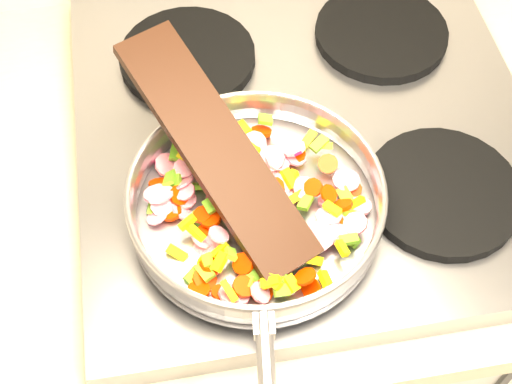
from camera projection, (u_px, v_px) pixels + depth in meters
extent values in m
cube|color=#939399|center=(305.00, 133.00, 0.96)|extent=(0.60, 0.60, 0.04)
cylinder|color=black|center=(215.00, 226.00, 0.84)|extent=(0.19, 0.19, 0.02)
cylinder|color=black|center=(443.00, 192.00, 0.87)|extent=(0.19, 0.19, 0.02)
cylinder|color=black|center=(188.00, 57.00, 1.00)|extent=(0.19, 0.19, 0.02)
cylinder|color=black|center=(381.00, 33.00, 1.02)|extent=(0.19, 0.19, 0.02)
cylinder|color=#9E9EA5|center=(256.00, 212.00, 0.84)|extent=(0.29, 0.29, 0.01)
torus|color=#9E9EA5|center=(256.00, 200.00, 0.82)|extent=(0.33, 0.33, 0.05)
torus|color=#9E9EA5|center=(256.00, 190.00, 0.80)|extent=(0.30, 0.30, 0.01)
cube|color=#9E9EA5|center=(264.00, 323.00, 0.72)|extent=(0.03, 0.03, 0.02)
cube|color=yellow|center=(181.00, 190.00, 0.84)|extent=(0.03, 0.01, 0.01)
cylinder|color=#D81542|center=(157.00, 216.00, 0.82)|extent=(0.04, 0.04, 0.01)
cylinder|color=#D81542|center=(181.00, 161.00, 0.87)|extent=(0.03, 0.03, 0.01)
cylinder|color=#D81542|center=(183.00, 155.00, 0.87)|extent=(0.03, 0.03, 0.02)
cube|color=#5FA51D|center=(239.00, 301.00, 0.77)|extent=(0.01, 0.02, 0.01)
cylinder|color=#D81542|center=(325.00, 231.00, 0.80)|extent=(0.03, 0.03, 0.01)
cylinder|color=#D81542|center=(220.00, 199.00, 0.84)|extent=(0.05, 0.04, 0.03)
cube|color=#5FA51D|center=(245.00, 283.00, 0.77)|extent=(0.02, 0.02, 0.01)
cube|color=#5FA51D|center=(263.00, 174.00, 0.84)|extent=(0.02, 0.02, 0.02)
cylinder|color=#D81542|center=(168.00, 165.00, 0.87)|extent=(0.04, 0.04, 0.02)
cylinder|color=red|center=(179.00, 195.00, 0.83)|extent=(0.03, 0.03, 0.03)
cube|color=#5FA51D|center=(261.00, 167.00, 0.86)|extent=(0.02, 0.02, 0.01)
cylinder|color=red|center=(309.00, 241.00, 0.80)|extent=(0.03, 0.03, 0.02)
cylinder|color=#D81542|center=(219.00, 128.00, 0.89)|extent=(0.04, 0.04, 0.01)
cylinder|color=#D81542|center=(209.00, 169.00, 0.85)|extent=(0.03, 0.03, 0.02)
cylinder|color=red|center=(334.00, 224.00, 0.81)|extent=(0.03, 0.03, 0.03)
cylinder|color=red|center=(294.00, 236.00, 0.80)|extent=(0.04, 0.03, 0.03)
cylinder|color=#D81542|center=(202.00, 240.00, 0.81)|extent=(0.02, 0.03, 0.03)
cylinder|color=#D81542|center=(361.00, 206.00, 0.83)|extent=(0.04, 0.04, 0.01)
cylinder|color=#D81542|center=(355.00, 221.00, 0.82)|extent=(0.04, 0.04, 0.01)
cube|color=yellow|center=(244.00, 155.00, 0.87)|extent=(0.01, 0.02, 0.01)
cylinder|color=#D81542|center=(273.00, 176.00, 0.85)|extent=(0.03, 0.03, 0.02)
cube|color=yellow|center=(355.00, 204.00, 0.83)|extent=(0.03, 0.02, 0.01)
cylinder|color=#D81542|center=(278.00, 160.00, 0.86)|extent=(0.04, 0.05, 0.02)
cylinder|color=#D81542|center=(338.00, 234.00, 0.80)|extent=(0.04, 0.04, 0.01)
cylinder|color=#D81542|center=(183.00, 183.00, 0.84)|extent=(0.03, 0.03, 0.03)
cube|color=yellow|center=(185.00, 157.00, 0.85)|extent=(0.02, 0.02, 0.02)
cube|color=#5FA51D|center=(302.00, 257.00, 0.80)|extent=(0.02, 0.02, 0.02)
cube|color=yellow|center=(229.00, 291.00, 0.75)|extent=(0.02, 0.03, 0.02)
cylinder|color=#D81542|center=(212.00, 177.00, 0.85)|extent=(0.04, 0.04, 0.01)
cube|color=yellow|center=(295.00, 198.00, 0.83)|extent=(0.03, 0.02, 0.01)
cylinder|color=#D81542|center=(288.00, 246.00, 0.80)|extent=(0.03, 0.03, 0.03)
cube|color=yellow|center=(244.00, 128.00, 0.88)|extent=(0.02, 0.03, 0.01)
cube|color=#5FA51D|center=(309.00, 187.00, 0.84)|extent=(0.02, 0.02, 0.01)
cube|color=#5FA51D|center=(236.00, 135.00, 0.90)|extent=(0.02, 0.02, 0.01)
cylinder|color=#D81542|center=(346.00, 180.00, 0.84)|extent=(0.03, 0.03, 0.00)
cube|color=#5FA51D|center=(237.00, 206.00, 0.81)|extent=(0.03, 0.02, 0.01)
cube|color=yellow|center=(308.00, 139.00, 0.89)|extent=(0.02, 0.03, 0.01)
cube|color=yellow|center=(301.00, 152.00, 0.87)|extent=(0.02, 0.03, 0.01)
cylinder|color=red|center=(273.00, 245.00, 0.80)|extent=(0.03, 0.03, 0.01)
cylinder|color=#D81542|center=(289.00, 190.00, 0.84)|extent=(0.03, 0.04, 0.03)
cylinder|color=red|center=(329.00, 194.00, 0.82)|extent=(0.03, 0.03, 0.02)
cube|color=#5FA51D|center=(264.00, 180.00, 0.85)|extent=(0.02, 0.02, 0.02)
cube|color=#5FA51D|center=(257.00, 226.00, 0.81)|extent=(0.02, 0.02, 0.01)
cube|color=yellow|center=(250.00, 149.00, 0.86)|extent=(0.02, 0.02, 0.01)
cylinder|color=#D81542|center=(184.00, 168.00, 0.85)|extent=(0.04, 0.04, 0.01)
cylinder|color=#D81542|center=(253.00, 200.00, 0.84)|extent=(0.04, 0.03, 0.02)
cylinder|color=red|center=(343.00, 205.00, 0.82)|extent=(0.03, 0.03, 0.02)
cube|color=yellow|center=(289.00, 178.00, 0.83)|extent=(0.02, 0.03, 0.02)
cylinder|color=red|center=(251.00, 148.00, 0.88)|extent=(0.03, 0.02, 0.02)
cylinder|color=#D81542|center=(162.00, 205.00, 0.82)|extent=(0.03, 0.03, 0.02)
cube|color=yellow|center=(209.00, 264.00, 0.79)|extent=(0.03, 0.02, 0.01)
cube|color=yellow|center=(266.00, 235.00, 0.79)|extent=(0.02, 0.02, 0.01)
cylinder|color=#D81542|center=(280.00, 185.00, 0.84)|extent=(0.04, 0.03, 0.03)
cylinder|color=red|center=(309.00, 291.00, 0.78)|extent=(0.03, 0.04, 0.03)
cube|color=#5FA51D|center=(349.00, 213.00, 0.82)|extent=(0.02, 0.02, 0.02)
cylinder|color=#D81542|center=(234.00, 295.00, 0.77)|extent=(0.05, 0.05, 0.02)
cylinder|color=#D81542|center=(328.00, 201.00, 0.84)|extent=(0.03, 0.03, 0.01)
cylinder|color=#D81542|center=(272.00, 159.00, 0.85)|extent=(0.04, 0.04, 0.03)
cylinder|color=#D81542|center=(355.00, 223.00, 0.80)|extent=(0.03, 0.03, 0.01)
cylinder|color=#D81542|center=(255.00, 143.00, 0.87)|extent=(0.03, 0.03, 0.02)
cylinder|color=red|center=(199.00, 290.00, 0.77)|extent=(0.03, 0.03, 0.01)
cylinder|color=#D81542|center=(305.00, 188.00, 0.83)|extent=(0.03, 0.04, 0.02)
cylinder|color=red|center=(281.00, 244.00, 0.79)|extent=(0.04, 0.03, 0.01)
cylinder|color=red|center=(160.00, 184.00, 0.85)|extent=(0.04, 0.03, 0.02)
cube|color=#5FA51D|center=(199.00, 186.00, 0.85)|extent=(0.02, 0.02, 0.01)
cylinder|color=red|center=(210.00, 219.00, 0.81)|extent=(0.03, 0.03, 0.01)
cylinder|color=#D81542|center=(343.00, 220.00, 0.82)|extent=(0.04, 0.04, 0.01)
cube|color=#5FA51D|center=(306.00, 202.00, 0.82)|extent=(0.02, 0.03, 0.01)
cylinder|color=red|center=(260.00, 288.00, 0.78)|extent=(0.03, 0.02, 0.02)
cylinder|color=#D81542|center=(185.00, 198.00, 0.84)|extent=(0.04, 0.04, 0.01)
cube|color=#5FA51D|center=(170.00, 178.00, 0.84)|extent=(0.02, 0.02, 0.02)
cylinder|color=red|center=(243.00, 264.00, 0.78)|extent=(0.02, 0.03, 0.03)
cube|color=#5FA51D|center=(350.00, 200.00, 0.84)|extent=(0.02, 0.02, 0.01)
cylinder|color=red|center=(211.00, 265.00, 0.79)|extent=(0.03, 0.04, 0.03)
cube|color=#5FA51D|center=(262.00, 182.00, 0.83)|extent=(0.02, 0.02, 0.02)
cylinder|color=#D81542|center=(329.00, 216.00, 0.81)|extent=(0.04, 0.04, 0.02)
cylinder|color=#D81542|center=(184.00, 191.00, 0.83)|extent=(0.03, 0.03, 0.01)
cylinder|color=#D81542|center=(296.00, 158.00, 0.87)|extent=(0.03, 0.03, 0.01)
cylinder|color=red|center=(262.00, 257.00, 0.78)|extent=(0.04, 0.03, 0.02)
cube|color=#5FA51D|center=(244.00, 204.00, 0.83)|extent=(0.03, 0.02, 0.01)
cube|color=#5FA51D|center=(152.00, 208.00, 0.83)|extent=(0.02, 0.02, 0.02)
cylinder|color=#D81542|center=(235.00, 153.00, 0.86)|extent=(0.04, 0.04, 0.02)
cube|color=yellow|center=(255.00, 157.00, 0.87)|extent=(0.02, 0.02, 0.02)
cylinder|color=#D81542|center=(158.00, 194.00, 0.83)|extent=(0.05, 0.04, 0.02)
cylinder|color=#D81542|center=(257.00, 218.00, 0.82)|extent=(0.03, 0.03, 0.02)
cube|color=#5FA51D|center=(230.00, 215.00, 0.82)|extent=(0.02, 0.02, 0.01)
cube|color=yellow|center=(271.00, 282.00, 0.76)|extent=(0.02, 0.01, 0.02)
cylinder|color=red|center=(328.00, 164.00, 0.85)|extent=(0.04, 0.03, 0.02)
cube|color=yellow|center=(298.00, 230.00, 0.80)|extent=(0.02, 0.01, 0.01)
cube|color=#5FA51D|center=(282.00, 277.00, 0.77)|extent=(0.01, 0.02, 0.02)
cylinder|color=#D81542|center=(207.00, 248.00, 0.81)|extent=(0.04, 0.04, 0.02)
cube|color=#5FA51D|center=(176.00, 152.00, 0.87)|extent=(0.02, 0.03, 0.01)
cylinder|color=red|center=(234.00, 183.00, 0.83)|extent=(0.04, 0.04, 0.01)
cylinder|color=red|center=(295.00, 155.00, 0.87)|extent=(0.04, 0.04, 0.01)
cylinder|color=red|center=(220.00, 292.00, 0.77)|extent=(0.03, 0.03, 0.01)
cube|color=#5FA51D|center=(319.00, 144.00, 0.87)|extent=(0.03, 0.02, 0.01)
cylinder|color=red|center=(171.00, 212.00, 0.83)|extent=(0.04, 0.04, 0.01)
cube|color=yellow|center=(313.00, 260.00, 0.79)|extent=(0.03, 0.01, 0.02)
cube|color=#5FA51D|center=(257.00, 247.00, 0.79)|extent=(0.02, 0.02, 0.02)
cube|color=#5FA51D|center=(247.00, 187.00, 0.84)|extent=(0.02, 0.02, 0.01)
cube|color=yellow|center=(215.00, 198.00, 0.83)|extent=(0.01, 0.03, 0.01)
cube|color=yellow|center=(196.00, 233.00, 0.80)|extent=(0.02, 0.02, 0.02)
cube|color=#5FA51D|center=(243.00, 159.00, 0.86)|extent=(0.02, 0.02, 0.01)
cylinder|color=red|center=(229.00, 169.00, 0.85)|extent=(0.03, 0.02, 0.02)
cube|color=yellow|center=(187.00, 222.00, 0.80)|extent=(0.02, 0.02, 0.02)
cylinder|color=#D81542|center=(255.00, 190.00, 0.85)|extent=(0.04, 0.04, 0.02)
cube|color=#5FA51D|center=(193.00, 275.00, 0.79)|extent=(0.02, 0.03, 0.01)
cube|color=yellow|center=(177.00, 253.00, 0.80)|extent=(0.03, 0.02, 0.02)
cube|color=yellow|center=(332.00, 209.00, 0.81)|extent=(0.02, 0.02, 0.01)
cube|color=yellow|center=(251.00, 217.00, 0.81)|extent=(0.02, 0.02, 0.01)
cylinder|color=red|center=(305.00, 277.00, 0.76)|extent=(0.03, 0.03, 0.02)
cylinder|color=red|center=(279.00, 162.00, 0.87)|extent=(0.03, 0.03, 0.02)
cube|color=yellow|center=(323.00, 146.00, 0.87)|extent=(0.03, 0.02, 0.01)
cylinder|color=red|center=(205.00, 279.00, 0.78)|extent=(0.04, 0.04, 0.02)
cylinder|color=#D81542|center=(219.00, 235.00, 0.79)|extent=(0.03, 0.03, 0.02)
cube|color=yellow|center=(342.00, 248.00, 0.78)|extent=(0.01, 0.02, 0.01)
cylinder|color=red|center=(273.00, 188.00, 0.83)|extent=(0.03, 0.03, 0.01)
cylinder|color=red|center=(244.00, 286.00, 0.76)|extent=(0.04, 0.04, 0.01)
cube|color=#5FA51D|center=(205.00, 271.00, 0.78)|extent=(0.02, 0.03, 0.01)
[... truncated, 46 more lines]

